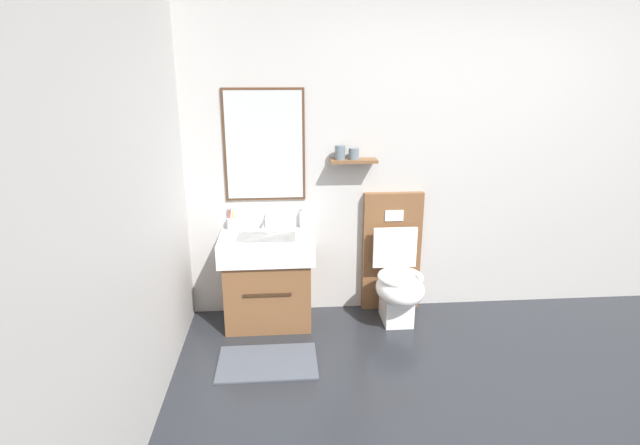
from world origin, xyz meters
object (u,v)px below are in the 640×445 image
object	(u,v)px
soap_dispenser	(303,219)
toilet	(395,273)
toothbrush_cup	(231,223)
vanity_sink_left	(268,277)

from	to	relation	value
soap_dispenser	toilet	bearing A→B (deg)	-13.18
toothbrush_cup	soap_dispenser	xyz separation A→B (m)	(0.57, 0.01, 0.01)
toilet	vanity_sink_left	bearing A→B (deg)	-179.56
toothbrush_cup	vanity_sink_left	bearing A→B (deg)	-31.34
vanity_sink_left	toothbrush_cup	distance (m)	0.52
toilet	toothbrush_cup	size ratio (longest dim) A/B	4.78
vanity_sink_left	soap_dispenser	distance (m)	0.54
toothbrush_cup	toilet	bearing A→B (deg)	-7.09
vanity_sink_left	soap_dispenser	size ratio (longest dim) A/B	4.24
toothbrush_cup	soap_dispenser	distance (m)	0.57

